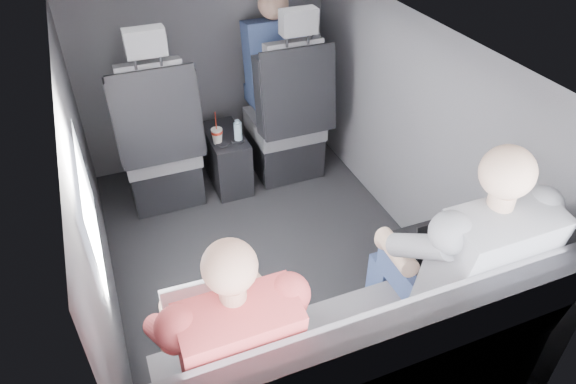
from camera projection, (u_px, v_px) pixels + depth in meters
name	position (u px, v px, depth m)	size (l,w,h in m)	color
floor	(270.00, 259.00, 3.12)	(2.60, 2.60, 0.00)	black
ceiling	(264.00, 43.00, 2.31)	(2.60, 2.60, 0.00)	#B2B2AD
panel_left	(90.00, 206.00, 2.45)	(0.02, 2.60, 1.35)	#56565B
panel_right	(413.00, 135.00, 2.98)	(0.02, 2.60, 1.35)	#56565B
panel_front	(205.00, 74.00, 3.68)	(1.80, 0.02, 1.35)	#56565B
panel_back	(398.00, 365.00, 1.75)	(1.80, 0.02, 1.35)	#56565B
side_window	(89.00, 204.00, 2.09)	(0.02, 0.75, 0.42)	white
seatbelt	(297.00, 82.00, 3.27)	(0.05, 0.01, 0.65)	black
front_seat_left	(160.00, 150.00, 3.37)	(0.52, 0.58, 1.26)	black
front_seat_right	(287.00, 125.00, 3.64)	(0.52, 0.58, 1.26)	black
center_console	(227.00, 159.00, 3.65)	(0.24, 0.48, 0.41)	black
rear_bench	(357.00, 372.00, 2.14)	(1.60, 0.57, 0.92)	#5B5A5F
soda_cup	(217.00, 135.00, 3.41)	(0.08, 0.08, 0.23)	white
water_bottle	(238.00, 131.00, 3.43)	(0.05, 0.05, 0.15)	#9DBCD5
laptop_white	(205.00, 305.00, 2.01)	(0.34, 0.32, 0.24)	silver
laptop_black	(435.00, 242.00, 2.31)	(0.34, 0.30, 0.24)	black
passenger_rear_left	(231.00, 344.00, 1.88)	(0.49, 0.61, 1.20)	#333338
passenger_rear_right	(458.00, 266.00, 2.15)	(0.55, 0.66, 1.29)	navy
passenger_front_right	(274.00, 64.00, 3.62)	(0.41, 0.41, 0.85)	navy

